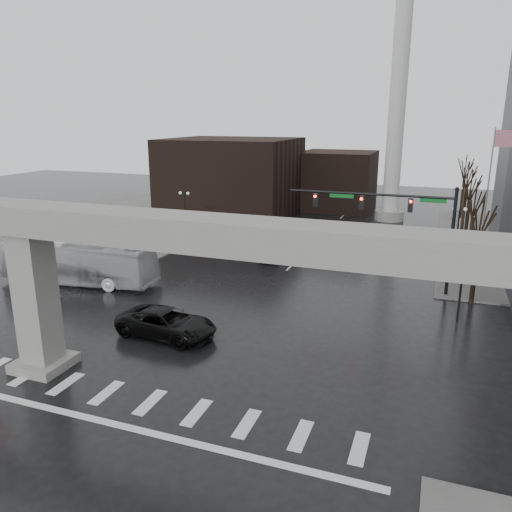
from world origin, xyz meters
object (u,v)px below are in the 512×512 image
at_px(signal_mast_arm, 398,214).
at_px(far_car, 273,250).
at_px(city_bus, 79,262).
at_px(pickup_truck, 167,323).

xyz_separation_m(signal_mast_arm, far_car, (-11.29, 5.28, -5.01)).
bearing_deg(signal_mast_arm, city_bus, -163.79).
height_order(signal_mast_arm, pickup_truck, signal_mast_arm).
relative_size(signal_mast_arm, city_bus, 0.96).
bearing_deg(pickup_truck, city_bus, 65.42).
distance_m(signal_mast_arm, pickup_truck, 18.45).
bearing_deg(far_car, signal_mast_arm, -29.52).
bearing_deg(pickup_truck, far_car, 2.72).
bearing_deg(far_car, city_bus, -139.47).
xyz_separation_m(pickup_truck, city_bus, (-11.51, 6.41, 0.90)).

